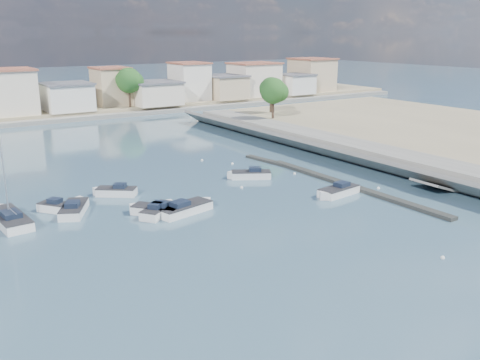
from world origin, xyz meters
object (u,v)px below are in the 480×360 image
at_px(motorboat_f, 114,192).
at_px(motorboat_h, 187,208).
at_px(motorboat_c, 249,175).
at_px(motorboat_g, 61,208).
at_px(motorboat_a, 154,210).
at_px(sailboat, 8,218).
at_px(motorboat_d, 337,192).
at_px(motorboat_e, 75,209).
at_px(motorboat_b, 159,211).

xyz_separation_m(motorboat_f, motorboat_h, (3.70, -8.80, 0.00)).
xyz_separation_m(motorboat_c, motorboat_g, (-21.35, -0.29, 0.00)).
height_order(motorboat_a, motorboat_c, same).
height_order(motorboat_c, sailboat, sailboat).
bearing_deg(sailboat, motorboat_a, -23.39).
xyz_separation_m(motorboat_f, sailboat, (-10.67, -2.64, 0.03)).
height_order(motorboat_d, sailboat, sailboat).
distance_m(motorboat_a, motorboat_e, 7.41).
bearing_deg(motorboat_d, sailboat, 161.66).
height_order(motorboat_c, motorboat_f, same).
bearing_deg(motorboat_e, motorboat_c, 3.15).
bearing_deg(motorboat_b, motorboat_d, -14.38).
relative_size(motorboat_e, motorboat_f, 1.26).
bearing_deg(motorboat_h, motorboat_c, 30.34).
relative_size(motorboat_e, sailboat, 0.58).
bearing_deg(motorboat_h, motorboat_d, -13.51).
height_order(motorboat_b, motorboat_g, same).
distance_m(motorboat_f, motorboat_g, 6.48).
bearing_deg(motorboat_f, motorboat_h, -67.19).
relative_size(motorboat_c, motorboat_e, 0.90).
bearing_deg(motorboat_e, motorboat_h, -33.06).
bearing_deg(motorboat_d, motorboat_b, 165.62).
bearing_deg(motorboat_g, motorboat_b, -37.40).
height_order(motorboat_h, sailboat, sailboat).
relative_size(motorboat_c, motorboat_g, 1.17).
bearing_deg(motorboat_g, motorboat_e, -38.25).
relative_size(motorboat_f, motorboat_h, 0.68).
xyz_separation_m(motorboat_a, motorboat_b, (0.44, -0.31, -0.00)).
relative_size(motorboat_a, motorboat_f, 1.08).
bearing_deg(motorboat_b, motorboat_c, 22.98).
bearing_deg(motorboat_b, motorboat_g, 142.60).
xyz_separation_m(motorboat_e, motorboat_g, (-1.04, 0.82, 0.00)).
distance_m(motorboat_a, motorboat_h, 3.05).
height_order(motorboat_a, motorboat_e, same).
xyz_separation_m(motorboat_d, motorboat_f, (-19.06, 12.49, 0.00)).
bearing_deg(motorboat_f, motorboat_e, -147.99).
distance_m(motorboat_c, sailboat, 25.97).
distance_m(motorboat_g, sailboat, 4.63).
xyz_separation_m(motorboat_b, motorboat_g, (-7.37, 5.63, 0.00)).
bearing_deg(motorboat_a, motorboat_d, -14.97).
height_order(motorboat_b, motorboat_f, same).
bearing_deg(sailboat, motorboat_c, 1.37).
distance_m(motorboat_a, sailboat, 12.58).
relative_size(motorboat_a, motorboat_b, 1.04).
xyz_separation_m(motorboat_a, sailboat, (-11.55, 5.00, 0.03)).
relative_size(motorboat_b, motorboat_e, 0.82).
xyz_separation_m(motorboat_b, sailboat, (-11.99, 5.31, 0.03)).
bearing_deg(motorboat_e, sailboat, 175.01).
distance_m(motorboat_c, motorboat_e, 20.34).
bearing_deg(motorboat_h, motorboat_e, 146.94).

